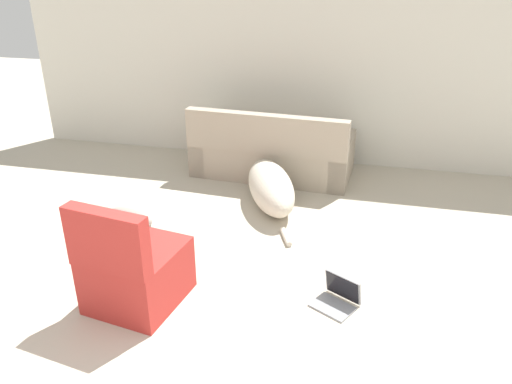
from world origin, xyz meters
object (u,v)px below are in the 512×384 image
object	(u,v)px
cat	(129,215)
laptop_open	(338,295)
couch	(272,154)
dog	(270,185)
side_chair	(134,270)

from	to	relation	value
cat	laptop_open	size ratio (longest dim) A/B	1.53
couch	cat	bearing A→B (deg)	56.30
couch	dog	world-z (taller)	couch
couch	laptop_open	distance (m)	2.61
laptop_open	side_chair	world-z (taller)	side_chair
dog	couch	bearing A→B (deg)	-13.19
couch	side_chair	xyz separation A→B (m)	(-0.51, -2.74, 0.03)
dog	side_chair	size ratio (longest dim) A/B	1.82
dog	laptop_open	xyz separation A→B (m)	(0.89, -1.63, -0.13)
laptop_open	side_chair	xyz separation A→B (m)	(-1.53, -0.34, 0.22)
couch	cat	world-z (taller)	couch
couch	cat	xyz separation A→B (m)	(-1.17, -1.53, -0.20)
couch	dog	xyz separation A→B (m)	(0.13, -0.77, -0.06)
cat	side_chair	bearing A→B (deg)	-48.98
laptop_open	dog	bearing A→B (deg)	147.50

